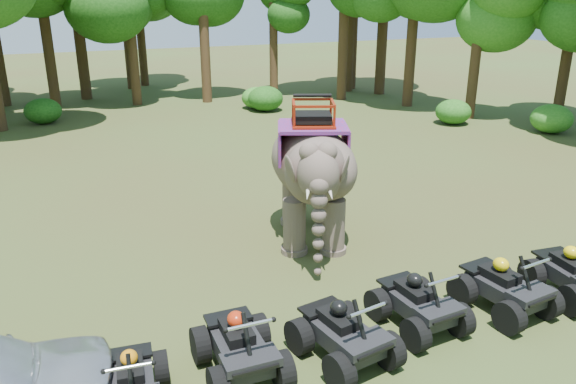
# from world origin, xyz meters

# --- Properties ---
(ground) EXTENTS (110.00, 110.00, 0.00)m
(ground) POSITION_xyz_m (0.00, 0.00, 0.00)
(ground) COLOR #47381E
(ground) RESTS_ON ground
(elephant) EXTENTS (3.42, 4.76, 3.66)m
(elephant) POSITION_xyz_m (1.27, 2.59, 1.83)
(elephant) COLOR brown
(elephant) RESTS_ON ground
(atv_0) EXTENTS (1.34, 1.72, 1.19)m
(atv_0) POSITION_xyz_m (-4.04, -2.15, 0.60)
(atv_0) COLOR black
(atv_0) RESTS_ON ground
(atv_1) EXTENTS (1.37, 1.85, 1.35)m
(atv_1) POSITION_xyz_m (-2.24, -1.98, 0.68)
(atv_1) COLOR black
(atv_1) RESTS_ON ground
(atv_2) EXTENTS (1.60, 2.00, 1.34)m
(atv_2) POSITION_xyz_m (-0.46, -2.32, 0.67)
(atv_2) COLOR black
(atv_2) RESTS_ON ground
(atv_3) EXTENTS (1.41, 1.86, 1.31)m
(atv_3) POSITION_xyz_m (1.34, -1.98, 0.66)
(atv_3) COLOR black
(atv_3) RESTS_ON ground
(atv_4) EXTENTS (1.54, 1.97, 1.36)m
(atv_4) POSITION_xyz_m (3.27, -2.18, 0.68)
(atv_4) COLOR black
(atv_4) RESTS_ON ground
(atv_5) EXTENTS (1.51, 1.94, 1.34)m
(atv_5) POSITION_xyz_m (5.01, -2.32, 0.67)
(atv_5) COLOR black
(atv_5) RESTS_ON ground
(tree_0) EXTENTS (5.23, 5.23, 7.48)m
(tree_0) POSITION_xyz_m (0.00, 22.86, 3.74)
(tree_0) COLOR #195114
(tree_0) RESTS_ON ground
(tree_1) EXTENTS (5.88, 5.88, 8.40)m
(tree_1) POSITION_xyz_m (3.88, 22.11, 4.20)
(tree_1) COLOR #195114
(tree_1) RESTS_ON ground
(tree_2) EXTENTS (4.70, 4.70, 6.71)m
(tree_2) POSITION_xyz_m (8.19, 22.47, 3.36)
(tree_2) COLOR #195114
(tree_2) RESTS_ON ground
(tree_3) EXTENTS (5.99, 5.99, 8.56)m
(tree_3) POSITION_xyz_m (11.42, 19.77, 4.28)
(tree_3) COLOR #195114
(tree_3) RESTS_ON ground
(tree_4) EXTENTS (6.26, 6.26, 8.94)m
(tree_4) POSITION_xyz_m (13.88, 16.55, 4.47)
(tree_4) COLOR #195114
(tree_4) RESTS_ON ground
(tree_5) EXTENTS (4.65, 4.65, 6.64)m
(tree_5) POSITION_xyz_m (14.94, 12.64, 3.32)
(tree_5) COLOR #195114
(tree_5) RESTS_ON ground
(tree_6) EXTENTS (4.94, 4.94, 7.05)m
(tree_6) POSITION_xyz_m (18.62, 10.50, 3.53)
(tree_6) COLOR #195114
(tree_6) RESTS_ON ground
(tree_32) EXTENTS (6.06, 6.06, 8.66)m
(tree_32) POSITION_xyz_m (-4.26, 24.08, 4.33)
(tree_32) COLOR #195114
(tree_32) RESTS_ON ground
(tree_34) EXTENTS (7.37, 7.37, 10.53)m
(tree_34) POSITION_xyz_m (13.19, 22.20, 5.27)
(tree_34) COLOR #195114
(tree_34) RESTS_ON ground
(tree_36) EXTENTS (7.56, 7.56, 10.80)m
(tree_36) POSITION_xyz_m (-2.49, 25.89, 5.40)
(tree_36) COLOR #195114
(tree_36) RESTS_ON ground
(tree_37) EXTENTS (6.10, 6.10, 8.71)m
(tree_37) POSITION_xyz_m (0.58, 28.68, 4.36)
(tree_37) COLOR #195114
(tree_37) RESTS_ON ground
(tree_39) EXTENTS (7.67, 7.67, 10.95)m
(tree_39) POSITION_xyz_m (14.54, 20.54, 5.48)
(tree_39) COLOR #195114
(tree_39) RESTS_ON ground
(tree_42) EXTENTS (5.72, 5.72, 8.17)m
(tree_42) POSITION_xyz_m (1.59, 29.63, 4.09)
(tree_42) COLOR #195114
(tree_42) RESTS_ON ground
(tree_43) EXTENTS (7.70, 7.70, 11.00)m
(tree_43) POSITION_xyz_m (13.89, 23.04, 5.50)
(tree_43) COLOR #195114
(tree_43) RESTS_ON ground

